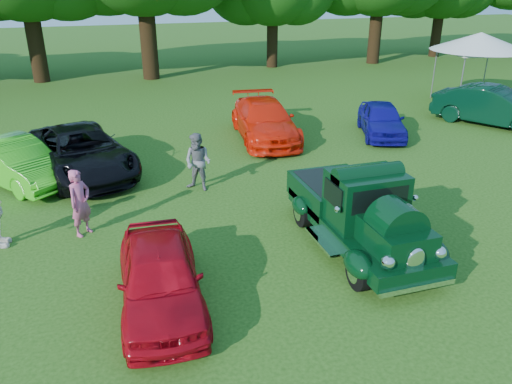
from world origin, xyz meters
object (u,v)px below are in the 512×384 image
object	(u,v)px
hero_pickup	(359,213)
back_car_lime	(16,162)
spectator_pink	(80,203)
red_convertible	(160,277)
back_car_orange	(265,120)
spectator_grey	(198,162)
canopy_tent	(480,42)
back_car_black	(82,152)
back_car_green	(494,106)
back_car_blue	(381,119)

from	to	relation	value
hero_pickup	back_car_lime	world-z (taller)	hero_pickup
spectator_pink	red_convertible	bearing A→B (deg)	-112.66
red_convertible	back_car_orange	xyz separation A→B (m)	(5.27, 9.46, 0.08)
back_car_orange	spectator_pink	world-z (taller)	spectator_pink
spectator_grey	canopy_tent	world-z (taller)	canopy_tent
back_car_black	spectator_grey	distance (m)	4.02
back_car_green	canopy_tent	xyz separation A→B (m)	(1.75, 3.44, 2.13)
spectator_grey	back_car_blue	bearing A→B (deg)	62.94
back_car_orange	back_car_green	bearing A→B (deg)	-0.02
red_convertible	back_car_green	xyz separation A→B (m)	(14.99, 8.35, 0.15)
hero_pickup	back_car_orange	distance (m)	8.51
back_car_black	spectator_pink	world-z (taller)	spectator_pink
red_convertible	back_car_black	size ratio (longest dim) A/B	0.72
back_car_blue	spectator_pink	xyz separation A→B (m)	(-11.17, -4.99, 0.19)
back_car_black	spectator_grey	world-z (taller)	spectator_grey
spectator_pink	spectator_grey	size ratio (longest dim) A/B	0.98
back_car_black	back_car_orange	bearing A→B (deg)	-1.21
back_car_blue	back_car_green	size ratio (longest dim) A/B	0.78
back_car_lime	back_car_black	xyz separation A→B (m)	(1.89, 0.25, 0.05)
hero_pickup	back_car_green	size ratio (longest dim) A/B	1.00
back_car_black	spectator_pink	distance (m)	4.25
back_car_lime	spectator_pink	world-z (taller)	spectator_pink
back_car_lime	spectator_grey	xyz separation A→B (m)	(5.11, -2.15, 0.17)
spectator_grey	back_car_black	bearing A→B (deg)	-175.49
back_car_lime	back_car_orange	distance (m)	8.78
back_car_green	spectator_grey	distance (m)	13.50
canopy_tent	back_car_orange	bearing A→B (deg)	-168.47
hero_pickup	red_convertible	bearing A→B (deg)	-168.30
back_car_blue	canopy_tent	world-z (taller)	canopy_tent
back_car_orange	hero_pickup	bearing A→B (deg)	-87.47
red_convertible	back_car_orange	bearing A→B (deg)	64.47
red_convertible	back_car_blue	distance (m)	12.93
back_car_blue	back_car_green	xyz separation A→B (m)	(5.23, -0.12, 0.15)
back_car_lime	canopy_tent	size ratio (longest dim) A/B	0.79
back_car_lime	hero_pickup	bearing A→B (deg)	-75.21
back_car_green	spectator_grey	size ratio (longest dim) A/B	2.83
red_convertible	back_car_green	bearing A→B (deg)	32.74
back_car_green	back_car_lime	bearing A→B (deg)	151.86
back_car_black	spectator_pink	xyz separation A→B (m)	(-0.02, -4.25, 0.11)
back_car_orange	spectator_grey	distance (m)	5.38
red_convertible	back_car_orange	distance (m)	10.83
spectator_grey	back_car_green	bearing A→B (deg)	54.26
back_car_lime	back_car_black	world-z (taller)	back_car_black
back_car_black	canopy_tent	distance (m)	18.71
red_convertible	back_car_blue	bearing A→B (deg)	44.55
red_convertible	spectator_pink	bearing A→B (deg)	115.65
red_convertible	back_car_orange	world-z (taller)	back_car_orange
hero_pickup	canopy_tent	bearing A→B (deg)	41.92
hero_pickup	back_car_orange	xyz separation A→B (m)	(0.58, 8.49, -0.09)
hero_pickup	back_car_black	xyz separation A→B (m)	(-6.08, 6.76, -0.09)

